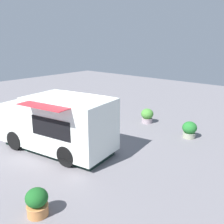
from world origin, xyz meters
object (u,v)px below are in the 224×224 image
at_px(food_truck, 58,125).
at_px(planter_flowering_side, 189,129).
at_px(planter_flowering_far, 37,202).
at_px(planter_flowering_near, 147,115).
at_px(person_customer, 88,112).

relative_size(food_truck, planter_flowering_side, 6.53).
relative_size(food_truck, planter_flowering_far, 6.55).
height_order(food_truck, planter_flowering_far, food_truck).
xyz_separation_m(planter_flowering_far, planter_flowering_side, (-0.57, -8.13, 0.01)).
bearing_deg(planter_flowering_far, food_truck, -45.90).
bearing_deg(food_truck, planter_flowering_far, 134.10).
height_order(planter_flowering_near, planter_flowering_far, planter_flowering_near).
bearing_deg(planter_flowering_near, person_customer, 24.90).
bearing_deg(food_truck, planter_flowering_side, -125.41).
bearing_deg(planter_flowering_near, food_truck, 82.52).
xyz_separation_m(food_truck, person_customer, (2.53, -4.12, -0.78)).
bearing_deg(planter_flowering_near, planter_flowering_side, 167.83).
distance_m(planter_flowering_near, planter_flowering_side, 2.90).
bearing_deg(planter_flowering_far, planter_flowering_near, -75.48).
xyz_separation_m(person_customer, planter_flowering_side, (-6.11, -0.91, 0.05)).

